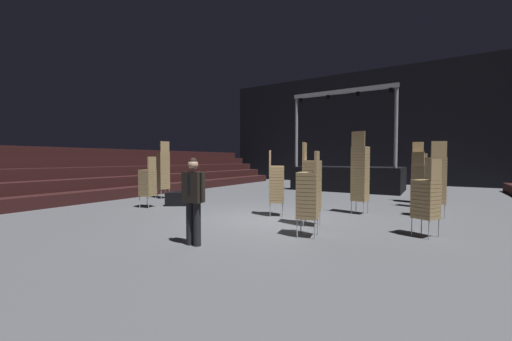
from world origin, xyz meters
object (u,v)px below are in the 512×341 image
at_px(chair_stack_mid_centre, 276,183).
at_px(chair_stack_aisle_right, 435,179).
at_px(chair_stack_front_left, 163,170).
at_px(stage_riser, 348,177).
at_px(chair_stack_front_right, 148,182).
at_px(chair_stack_rear_centre, 419,172).
at_px(chair_stack_mid_right, 312,184).
at_px(man_with_tie, 193,196).
at_px(chair_stack_rear_right, 308,194).
at_px(chair_stack_aisle_left, 420,179).
at_px(equipment_road_case, 179,199).
at_px(chair_stack_rear_left, 426,198).
at_px(chair_stack_mid_left, 360,173).

distance_m(chair_stack_mid_centre, chair_stack_aisle_right, 4.67).
bearing_deg(chair_stack_front_left, stage_riser, -22.79).
bearing_deg(chair_stack_aisle_right, chair_stack_front_right, 179.00).
bearing_deg(chair_stack_rear_centre, chair_stack_front_left, 4.78).
distance_m(chair_stack_mid_right, chair_stack_rear_centre, 6.40).
xyz_separation_m(man_with_tie, chair_stack_aisle_right, (4.07, 5.84, 0.13)).
height_order(chair_stack_rear_right, chair_stack_aisle_left, chair_stack_aisle_left).
bearing_deg(chair_stack_mid_right, chair_stack_aisle_right, 124.82).
xyz_separation_m(chair_stack_aisle_right, equipment_road_case, (-8.14, -2.26, -0.86)).
distance_m(man_with_tie, chair_stack_rear_left, 5.02).
bearing_deg(stage_riser, chair_stack_mid_right, -81.20).
bearing_deg(chair_stack_rear_right, chair_stack_aisle_left, -28.26).
relative_size(man_with_tie, chair_stack_mid_right, 0.81).
distance_m(stage_riser, man_with_tie, 12.46).
bearing_deg(chair_stack_aisle_right, chair_stack_front_left, 165.48).
bearing_deg(stage_riser, chair_stack_rear_left, -66.60).
relative_size(chair_stack_mid_right, equipment_road_case, 2.37).
relative_size(chair_stack_front_left, chair_stack_rear_left, 1.45).
distance_m(chair_stack_mid_right, chair_stack_rear_right, 1.14).
relative_size(chair_stack_front_right, chair_stack_aisle_right, 0.81).
relative_size(stage_riser, chair_stack_front_left, 2.25).
height_order(chair_stack_front_left, chair_stack_mid_left, chair_stack_mid_left).
bearing_deg(chair_stack_rear_centre, chair_stack_front_right, 18.53).
height_order(chair_stack_front_left, chair_stack_rear_left, chair_stack_front_left).
relative_size(man_with_tie, chair_stack_rear_left, 1.01).
xyz_separation_m(chair_stack_front_left, chair_stack_rear_left, (10.05, -1.50, -0.38)).
bearing_deg(chair_stack_front_left, chair_stack_aisle_left, -57.75).
bearing_deg(chair_stack_aisle_left, chair_stack_front_left, -145.28).
bearing_deg(chair_stack_mid_right, chair_stack_aisle_left, 142.63).
bearing_deg(chair_stack_aisle_right, chair_stack_mid_centre, -172.84).
bearing_deg(chair_stack_front_left, chair_stack_front_right, -128.40).
height_order(chair_stack_mid_left, chair_stack_mid_centre, chair_stack_mid_left).
distance_m(stage_riser, chair_stack_rear_centre, 5.08).
distance_m(chair_stack_rear_left, chair_stack_rear_right, 2.59).
bearing_deg(chair_stack_aisle_right, chair_stack_rear_right, -141.76).
xyz_separation_m(chair_stack_front_right, chair_stack_mid_right, (6.00, 0.26, 0.17)).
distance_m(chair_stack_mid_left, chair_stack_rear_left, 2.86).
height_order(chair_stack_rear_left, chair_stack_rear_right, chair_stack_rear_right).
relative_size(stage_riser, chair_stack_rear_left, 3.26).
xyz_separation_m(man_with_tie, chair_stack_front_left, (-6.14, 4.66, 0.25)).
bearing_deg(man_with_tie, chair_stack_front_right, -32.74).
relative_size(chair_stack_mid_left, chair_stack_mid_centre, 1.30).
height_order(chair_stack_rear_left, equipment_road_case, chair_stack_rear_left).
relative_size(chair_stack_front_left, chair_stack_front_right, 1.38).
xyz_separation_m(stage_riser, chair_stack_aisle_right, (4.19, -6.62, 0.40)).
distance_m(chair_stack_mid_centre, chair_stack_rear_left, 3.98).
bearing_deg(chair_stack_front_right, chair_stack_rear_right, -108.89).
xyz_separation_m(chair_stack_rear_right, chair_stack_aisle_right, (2.38, 4.02, 0.17)).
bearing_deg(stage_riser, man_with_tie, -89.45).
bearing_deg(chair_stack_mid_centre, chair_stack_front_left, -127.20).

